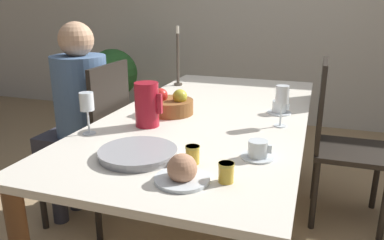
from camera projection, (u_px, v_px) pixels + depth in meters
ground_plane at (208, 233)px, 2.18m from camera, size 20.00×20.00×0.00m
wall_back at (272, 1)px, 3.88m from camera, size 10.00×0.06×2.60m
dining_table at (210, 128)px, 1.99m from camera, size 0.98×1.99×0.73m
chair_person_side at (95, 142)px, 2.17m from camera, size 0.42×0.42×0.97m
chair_opposite at (339, 139)px, 2.22m from camera, size 0.42×0.42×0.97m
person_seated at (77, 108)px, 2.13m from camera, size 0.39×0.41×1.19m
red_pitcher at (147, 104)px, 1.73m from camera, size 0.14×0.11×0.21m
wine_glass_water at (282, 97)px, 1.71m from camera, size 0.06×0.06×0.19m
wine_glass_juice at (87, 104)px, 1.61m from camera, size 0.06×0.06×0.19m
teacup_near_person at (258, 151)px, 1.38m from camera, size 0.12×0.12×0.07m
teacup_across at (279, 108)px, 1.95m from camera, size 0.12×0.12×0.07m
serving_tray at (138, 153)px, 1.40m from camera, size 0.30×0.30×0.03m
bread_plate at (182, 172)px, 1.20m from camera, size 0.18×0.18×0.10m
jam_jar_amber at (193, 154)px, 1.34m from camera, size 0.05×0.05×0.07m
jam_jar_red at (226, 172)px, 1.19m from camera, size 0.05×0.05×0.07m
fruit_bowl at (171, 105)px, 1.94m from camera, size 0.23×0.23×0.13m
candlestick_tall at (178, 62)px, 2.58m from camera, size 0.06×0.06×0.41m
potted_plant at (113, 76)px, 3.98m from camera, size 0.51×0.51×0.83m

